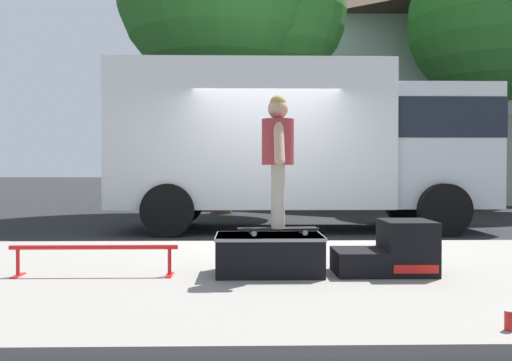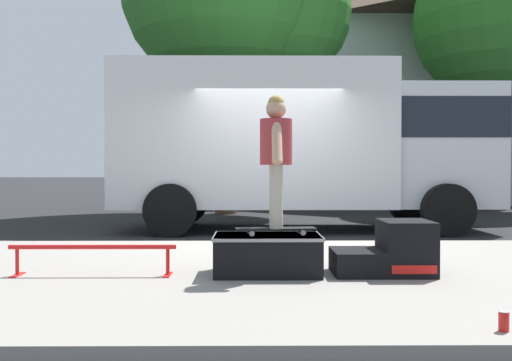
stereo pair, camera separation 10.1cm
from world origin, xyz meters
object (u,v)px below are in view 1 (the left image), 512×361
at_px(kicker_ramp, 392,252).
at_px(skater_kid, 278,150).
at_px(skate_box, 269,253).
at_px(box_truck, 301,139).
at_px(street_tree_neighbour, 500,27).
at_px(soda_can, 510,320).
at_px(skateboard, 278,229).
at_px(grind_rail, 94,252).

xyz_separation_m(kicker_ramp, skater_kid, (-1.12, -0.00, 1.00)).
relative_size(skate_box, skater_kid, 0.81).
relative_size(box_truck, street_tree_neighbour, 0.93).
relative_size(skate_box, kicker_ramp, 1.09).
height_order(skate_box, soda_can, skate_box).
height_order(kicker_ramp, skateboard, kicker_ramp).
xyz_separation_m(skate_box, kicker_ramp, (1.21, -0.00, 0.01)).
bearing_deg(box_truck, kicker_ramp, -86.19).
bearing_deg(skate_box, street_tree_neighbour, 56.73).
distance_m(skate_box, box_truck, 5.61).
relative_size(kicker_ramp, skateboard, 1.20).
bearing_deg(kicker_ramp, grind_rail, -178.76).
bearing_deg(street_tree_neighbour, skateboard, -122.93).
distance_m(grind_rail, street_tree_neighbour, 14.34).
xyz_separation_m(skate_box, skateboard, (0.08, -0.01, 0.23)).
relative_size(grind_rail, street_tree_neighbour, 0.22).
height_order(grind_rail, box_truck, box_truck).
height_order(skateboard, skater_kid, skater_kid).
height_order(box_truck, street_tree_neighbour, street_tree_neighbour).
height_order(skater_kid, box_truck, box_truck).
bearing_deg(skateboard, kicker_ramp, 0.24).
bearing_deg(street_tree_neighbour, grind_rail, -129.10).
xyz_separation_m(skater_kid, street_tree_neighbour, (6.77, 10.45, 3.73)).
distance_m(skateboard, street_tree_neighbour, 13.24).
distance_m(skater_kid, soda_can, 2.70).
bearing_deg(grind_rail, skateboard, 1.88).
bearing_deg(box_truck, skate_box, -99.00).
bearing_deg(kicker_ramp, soda_can, -83.47).
bearing_deg(box_truck, skater_kid, -98.11).
xyz_separation_m(kicker_ramp, street_tree_neighbour, (5.65, 10.45, 4.72)).
distance_m(skateboard, skater_kid, 0.77).
bearing_deg(skater_kid, skateboard, 87.76).
bearing_deg(skateboard, skate_box, 176.56).
distance_m(grind_rail, box_truck, 6.15).
bearing_deg(street_tree_neighbour, skater_kid, -122.93).
bearing_deg(grind_rail, soda_can, -32.30).
distance_m(skate_box, kicker_ramp, 1.21).
height_order(soda_can, street_tree_neighbour, street_tree_neighbour).
height_order(skate_box, grind_rail, skate_box).
bearing_deg(skate_box, grind_rail, -177.85).
xyz_separation_m(grind_rail, skateboard, (1.77, 0.06, 0.21)).
relative_size(skater_kid, soda_can, 10.25).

